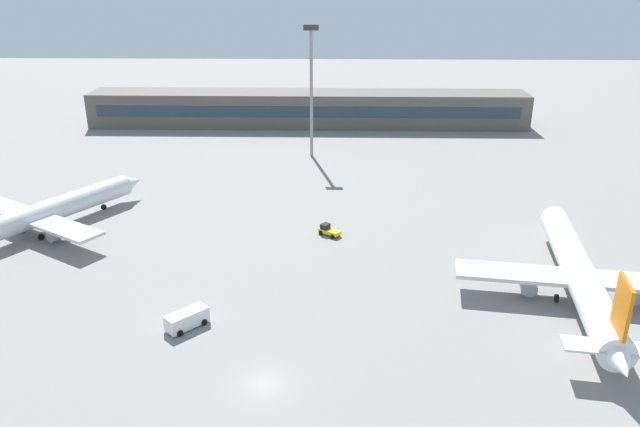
{
  "coord_description": "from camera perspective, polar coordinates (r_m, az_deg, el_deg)",
  "views": [
    {
      "loc": [
        7.03,
        -52.28,
        40.15
      ],
      "look_at": [
        4.87,
        40.0,
        3.0
      ],
      "focal_mm": 34.56,
      "sensor_mm": 36.0,
      "label": 1
    }
  ],
  "objects": [
    {
      "name": "ground_plane",
      "position": [
        100.88,
        -2.76,
        -1.56
      ],
      "size": [
        400.0,
        400.0,
        0.0
      ],
      "primitive_type": "plane",
      "color": "gray"
    },
    {
      "name": "terminal_building",
      "position": [
        168.05,
        -1.1,
        9.67
      ],
      "size": [
        116.37,
        12.13,
        9.0
      ],
      "color": "#5B564C",
      "rests_on": "ground_plane"
    },
    {
      "name": "airplane_near",
      "position": [
        86.81,
        22.8,
        -4.98
      ],
      "size": [
        31.64,
        44.99,
        11.14
      ],
      "color": "white",
      "rests_on": "ground_plane"
    },
    {
      "name": "airplane_mid",
      "position": [
        108.67,
        -24.41,
        -0.04
      ],
      "size": [
        26.86,
        36.78,
        10.27
      ],
      "color": "silver",
      "rests_on": "ground_plane"
    },
    {
      "name": "baggage_tug_yellow",
      "position": [
        98.74,
        0.78,
        -1.57
      ],
      "size": [
        3.77,
        3.38,
        1.75
      ],
      "color": "yellow",
      "rests_on": "ground_plane"
    },
    {
      "name": "service_van_white",
      "position": [
        76.04,
        -12.21,
        -9.52
      ],
      "size": [
        5.05,
        5.13,
        2.08
      ],
      "color": "white",
      "rests_on": "ground_plane"
    },
    {
      "name": "floodlight_tower_west",
      "position": [
        137.03,
        -0.81,
        11.96
      ],
      "size": [
        3.2,
        0.8,
        28.76
      ],
      "color": "gray",
      "rests_on": "ground_plane"
    }
  ]
}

